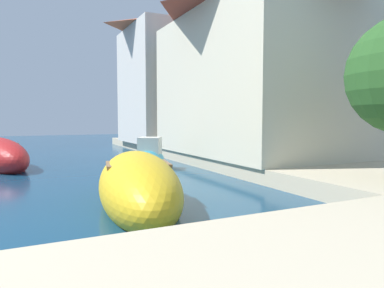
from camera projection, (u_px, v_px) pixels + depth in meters
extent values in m
cube|color=beige|center=(263.00, 159.00, 15.80)|extent=(6.00, 32.00, 0.50)
ellipsoid|color=gold|center=(138.00, 186.00, 8.47)|extent=(2.87, 5.83, 1.65)
cube|color=brown|center=(138.00, 164.00, 8.43)|extent=(1.65, 1.38, 0.08)
ellipsoid|color=teal|center=(149.00, 163.00, 14.18)|extent=(2.65, 3.44, 1.06)
cube|color=beige|center=(150.00, 146.00, 14.40)|extent=(1.23, 1.28, 0.71)
cube|color=beige|center=(256.00, 85.00, 16.08)|extent=(6.21, 9.17, 6.16)
pyramid|color=brown|center=(257.00, 4.00, 15.81)|extent=(6.58, 9.72, 1.12)
cube|color=beige|center=(177.00, 87.00, 24.11)|extent=(6.64, 6.42, 7.48)
pyramid|color=#B25638|center=(177.00, 22.00, 23.80)|extent=(7.03, 6.80, 1.15)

